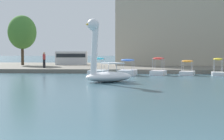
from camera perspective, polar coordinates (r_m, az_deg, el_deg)
shore_bank_far at (r=41.08m, az=1.58°, el=0.64°), size 157.44×23.04×0.40m
swan_boat at (r=20.62m, az=-1.15°, el=0.35°), size 3.71×3.11×4.20m
pedal_boat_cyan at (r=27.69m, az=-2.62°, el=0.02°), size 1.68×2.34×1.57m
pedal_boat_blue at (r=27.38m, az=2.92°, el=-0.05°), size 1.77×2.55×1.45m
pedal_boat_red at (r=27.83m, az=8.61°, el=0.06°), size 1.68×2.13×1.59m
pedal_boat_orange at (r=28.14m, az=13.80°, el=-0.08°), size 1.69×2.13×1.35m
pedal_boat_yellow at (r=28.54m, az=19.06°, el=-0.02°), size 1.32×1.87×1.54m
tree_broadleaf_right at (r=43.01m, az=-16.34°, el=6.72°), size 4.66×4.62×6.65m
person_on_path at (r=33.37m, az=-12.50°, el=1.96°), size 0.28×0.29×1.70m
parked_van at (r=42.97m, az=-7.51°, el=2.31°), size 4.44×2.23×1.83m
apartment_block at (r=46.51m, az=15.39°, el=6.91°), size 22.88×13.92×9.50m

